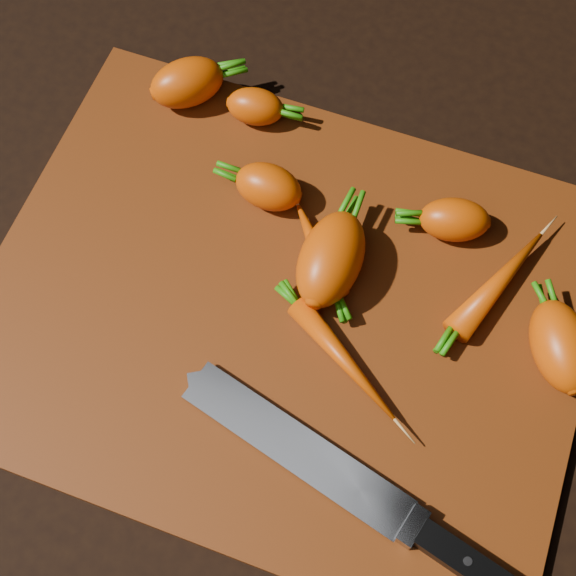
% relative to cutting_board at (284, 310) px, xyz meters
% --- Properties ---
extents(ground, '(2.00, 2.00, 0.01)m').
position_rel_cutting_board_xyz_m(ground, '(0.00, 0.00, -0.01)').
color(ground, black).
extents(cutting_board, '(0.50, 0.40, 0.01)m').
position_rel_cutting_board_xyz_m(cutting_board, '(0.00, 0.00, 0.00)').
color(cutting_board, '#4C210A').
rests_on(cutting_board, ground).
extents(carrot_0, '(0.08, 0.08, 0.04)m').
position_rel_cutting_board_xyz_m(carrot_0, '(-0.16, 0.17, 0.03)').
color(carrot_0, '#CE4908').
rests_on(carrot_0, cutting_board).
extents(carrot_1, '(0.06, 0.04, 0.04)m').
position_rel_cutting_board_xyz_m(carrot_1, '(-0.05, 0.09, 0.03)').
color(carrot_1, '#CE4908').
rests_on(carrot_1, cutting_board).
extents(carrot_2, '(0.05, 0.09, 0.05)m').
position_rel_cutting_board_xyz_m(carrot_2, '(0.03, 0.04, 0.03)').
color(carrot_2, '#CE4908').
rests_on(carrot_2, cutting_board).
extents(carrot_3, '(0.07, 0.05, 0.04)m').
position_rel_cutting_board_xyz_m(carrot_3, '(0.11, 0.12, 0.02)').
color(carrot_3, '#CE4908').
rests_on(carrot_3, cutting_board).
extents(carrot_4, '(0.06, 0.04, 0.03)m').
position_rel_cutting_board_xyz_m(carrot_4, '(-0.09, 0.17, 0.02)').
color(carrot_4, '#CE4908').
rests_on(carrot_4, cutting_board).
extents(carrot_5, '(0.08, 0.09, 0.05)m').
position_rel_cutting_board_xyz_m(carrot_5, '(0.22, 0.03, 0.03)').
color(carrot_5, '#CE4908').
rests_on(carrot_5, cutting_board).
extents(carrot_6, '(0.07, 0.12, 0.02)m').
position_rel_cutting_board_xyz_m(carrot_6, '(0.16, 0.08, 0.02)').
color(carrot_6, '#CE4908').
rests_on(carrot_6, cutting_board).
extents(carrot_7, '(0.11, 0.08, 0.02)m').
position_rel_cutting_board_xyz_m(carrot_7, '(0.06, -0.03, 0.02)').
color(carrot_7, '#CE4908').
rests_on(carrot_7, cutting_board).
extents(carrot_8, '(0.08, 0.08, 0.02)m').
position_rel_cutting_board_xyz_m(carrot_8, '(0.01, 0.05, 0.02)').
color(carrot_8, '#CE4908').
rests_on(carrot_8, cutting_board).
extents(knife, '(0.31, 0.11, 0.02)m').
position_rel_cutting_board_xyz_m(knife, '(0.07, -0.11, 0.01)').
color(knife, gray).
rests_on(knife, cutting_board).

